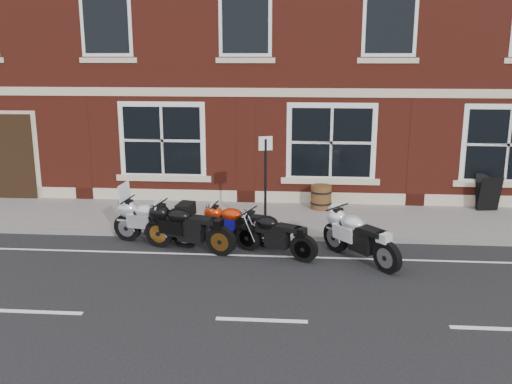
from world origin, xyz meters
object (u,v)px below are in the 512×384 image
(moto_sport_red, at_px, (238,223))
(parking_sign, at_px, (265,178))
(moto_naked_black, at_px, (274,233))
(a_board_sign, at_px, (488,193))
(moto_touring_silver, at_px, (154,220))
(moto_sport_black, at_px, (188,226))
(barrel_planter, at_px, (321,197))
(moto_sport_silver, at_px, (360,235))

(moto_sport_red, bearing_deg, parking_sign, -33.84)
(moto_naked_black, xyz_separation_m, a_board_sign, (5.91, 3.93, 0.09))
(moto_touring_silver, distance_m, moto_sport_black, 1.03)
(barrel_planter, xyz_separation_m, parking_sign, (-1.46, -2.34, 1.06))
(moto_touring_silver, xyz_separation_m, a_board_sign, (8.86, 3.32, 0.03))
(parking_sign, bearing_deg, moto_sport_silver, -55.17)
(moto_sport_silver, relative_size, a_board_sign, 1.86)
(moto_sport_black, distance_m, a_board_sign, 8.78)
(moto_sport_red, bearing_deg, moto_sport_silver, -97.73)
(barrel_planter, height_order, parking_sign, parking_sign)
(a_board_sign, height_order, parking_sign, parking_sign)
(moto_naked_black, bearing_deg, moto_touring_silver, 105.77)
(moto_sport_black, relative_size, moto_sport_silver, 1.19)
(moto_touring_silver, relative_size, barrel_planter, 3.23)
(barrel_planter, bearing_deg, moto_touring_silver, -143.17)
(moto_sport_silver, distance_m, barrel_planter, 3.96)
(moto_touring_silver, xyz_separation_m, moto_sport_silver, (4.86, -0.81, -0.01))
(moto_sport_black, relative_size, moto_naked_black, 1.17)
(barrel_planter, relative_size, parking_sign, 0.28)
(moto_sport_silver, xyz_separation_m, parking_sign, (-2.20, 1.55, 0.92))
(a_board_sign, bearing_deg, barrel_planter, 175.46)
(a_board_sign, relative_size, barrel_planter, 1.48)
(moto_touring_silver, relative_size, a_board_sign, 2.18)
(moto_naked_black, bearing_deg, a_board_sign, -29.04)
(moto_sport_black, bearing_deg, a_board_sign, -47.73)
(barrel_planter, bearing_deg, moto_sport_red, -125.02)
(moto_sport_silver, bearing_deg, a_board_sign, 7.20)
(moto_naked_black, bearing_deg, moto_sport_silver, -68.67)
(moto_naked_black, xyz_separation_m, barrel_planter, (1.17, 3.69, -0.08))
(moto_sport_silver, height_order, barrel_planter, moto_sport_silver)
(moto_sport_red, xyz_separation_m, parking_sign, (0.61, 0.62, 1.00))
(moto_touring_silver, height_order, a_board_sign, moto_touring_silver)
(a_board_sign, bearing_deg, moto_sport_black, -162.04)
(moto_sport_red, distance_m, moto_sport_black, 1.25)
(moto_sport_red, height_order, moto_sport_black, moto_sport_black)
(moto_sport_red, xyz_separation_m, moto_sport_black, (-1.11, -0.57, 0.08))
(moto_touring_silver, relative_size, moto_sport_red, 1.11)
(moto_sport_silver, xyz_separation_m, a_board_sign, (4.01, 4.13, 0.03))
(moto_touring_silver, height_order, moto_naked_black, moto_touring_silver)
(barrel_planter, bearing_deg, parking_sign, -122.05)
(moto_sport_silver, height_order, parking_sign, parking_sign)
(a_board_sign, xyz_separation_m, barrel_planter, (-4.74, -0.24, -0.17))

